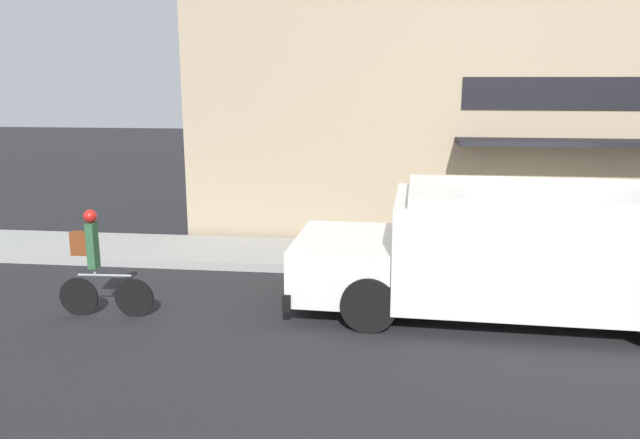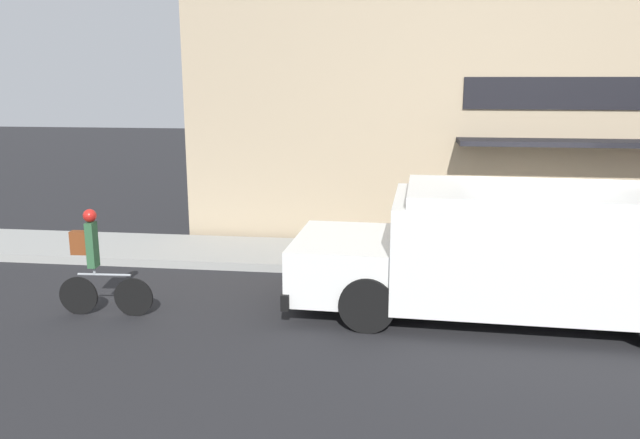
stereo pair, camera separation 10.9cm
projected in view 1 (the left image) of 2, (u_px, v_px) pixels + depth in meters
ground_plane at (531, 282)px, 11.24m from camera, size 70.00×70.00×0.00m
sidewalk at (521, 262)px, 12.21m from camera, size 28.00×2.04×0.16m
storefront at (519, 125)px, 12.87m from camera, size 14.26×1.10×5.32m
school_bus at (529, 249)px, 9.47m from camera, size 6.58×2.97×1.99m
cyclist at (96, 265)px, 9.46m from camera, size 1.48×0.21×1.67m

